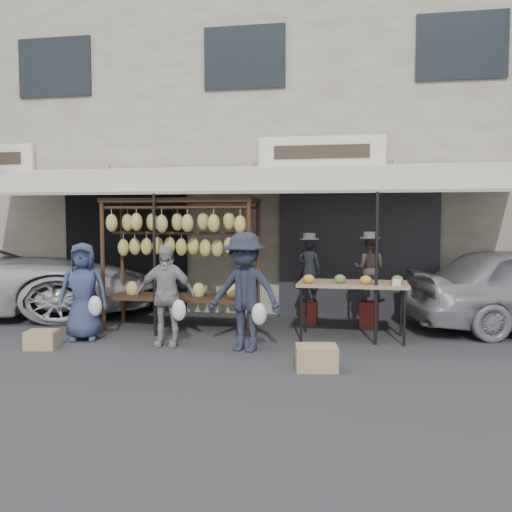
{
  "coord_description": "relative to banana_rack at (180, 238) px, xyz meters",
  "views": [
    {
      "loc": [
        2.3,
        -7.53,
        1.94
      ],
      "look_at": [
        0.62,
        1.4,
        1.3
      ],
      "focal_mm": 40.0,
      "sensor_mm": 36.0,
      "label": 1
    }
  ],
  "objects": [
    {
      "name": "vendor_right",
      "position": [
        3.15,
        0.8,
        -0.54
      ],
      "size": [
        0.62,
        0.52,
        1.13
      ],
      "primitive_type": "imported",
      "rotation": [
        0.0,
        0.0,
        2.97
      ],
      "color": "#443533",
      "rests_on": "stool_right"
    },
    {
      "name": "crate_far",
      "position": [
        -1.56,
        -1.71,
        -1.44
      ],
      "size": [
        0.49,
        0.4,
        0.26
      ],
      "primitive_type": "cube",
      "rotation": [
        0.0,
        0.0,
        0.17
      ],
      "color": "tan",
      "rests_on": "ground_plane"
    },
    {
      "name": "vendor_left",
      "position": [
        2.1,
        0.9,
        -0.58
      ],
      "size": [
        0.44,
        0.31,
        1.15
      ],
      "primitive_type": "imported",
      "rotation": [
        0.0,
        0.0,
        3.05
      ],
      "color": "black",
      "rests_on": "stool_left"
    },
    {
      "name": "stool_right",
      "position": [
        3.15,
        0.8,
        -1.34
      ],
      "size": [
        0.41,
        0.41,
        0.46
      ],
      "primitive_type": "cube",
      "rotation": [
        0.0,
        0.0,
        -0.33
      ],
      "color": "maroon",
      "rests_on": "ground_plane"
    },
    {
      "name": "crate_near_a",
      "position": [
        2.48,
        -2.12,
        -1.42
      ],
      "size": [
        0.58,
        0.47,
        0.31
      ],
      "primitive_type": "cube",
      "rotation": [
        0.0,
        0.0,
        0.17
      ],
      "color": "tan",
      "rests_on": "ground_plane"
    },
    {
      "name": "awning",
      "position": [
        0.75,
        0.6,
        1.0
      ],
      "size": [
        10.0,
        2.35,
        2.92
      ],
      "color": "beige",
      "rests_on": "ground_plane"
    },
    {
      "name": "crate_near_b",
      "position": [
        2.5,
        -2.1,
        -1.44
      ],
      "size": [
        0.53,
        0.45,
        0.27
      ],
      "primitive_type": "cube",
      "rotation": [
        0.0,
        0.0,
        0.28
      ],
      "color": "tan",
      "rests_on": "ground_plane"
    },
    {
      "name": "produce_table",
      "position": [
        2.89,
        -0.22,
        -0.71
      ],
      "size": [
        1.7,
        0.9,
        1.04
      ],
      "color": "tan",
      "rests_on": "ground_plane"
    },
    {
      "name": "customer_mid",
      "position": [
        0.15,
        -1.18,
        -0.81
      ],
      "size": [
        0.92,
        0.44,
        1.52
      ],
      "primitive_type": "imported",
      "rotation": [
        0.0,
        0.0,
        0.08
      ],
      "color": "#989799",
      "rests_on": "ground_plane"
    },
    {
      "name": "shophouse",
      "position": [
        0.74,
        4.82,
        2.08
      ],
      "size": [
        24.0,
        6.15,
        7.3
      ],
      "color": "#BBB19C",
      "rests_on": "ground_plane"
    },
    {
      "name": "customer_right",
      "position": [
        1.38,
        -1.29,
        -0.72
      ],
      "size": [
        1.21,
        0.86,
        1.71
      ],
      "primitive_type": "imported",
      "rotation": [
        0.0,
        0.0,
        -0.22
      ],
      "color": "#222635",
      "rests_on": "ground_plane"
    },
    {
      "name": "customer_left",
      "position": [
        -1.25,
        -1.04,
        -0.81
      ],
      "size": [
        0.86,
        0.68,
        1.53
      ],
      "primitive_type": "imported",
      "rotation": [
        0.0,
        0.0,
        0.3
      ],
      "color": "navy",
      "rests_on": "ground_plane"
    },
    {
      "name": "stool_left",
      "position": [
        2.1,
        0.9,
        -1.37
      ],
      "size": [
        0.35,
        0.35,
        0.41
      ],
      "primitive_type": "cube",
      "rotation": [
        0.0,
        0.0,
        -0.21
      ],
      "color": "maroon",
      "rests_on": "ground_plane"
    },
    {
      "name": "ground_plane",
      "position": [
        0.74,
        -1.68,
        -1.57
      ],
      "size": [
        90.0,
        90.0,
        0.0
      ],
      "primitive_type": "plane",
      "color": "#2D2D30"
    },
    {
      "name": "banana_rack",
      "position": [
        0.0,
        0.0,
        0.0
      ],
      "size": [
        2.6,
        0.9,
        2.24
      ],
      "color": "black",
      "rests_on": "ground_plane"
    }
  ]
}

